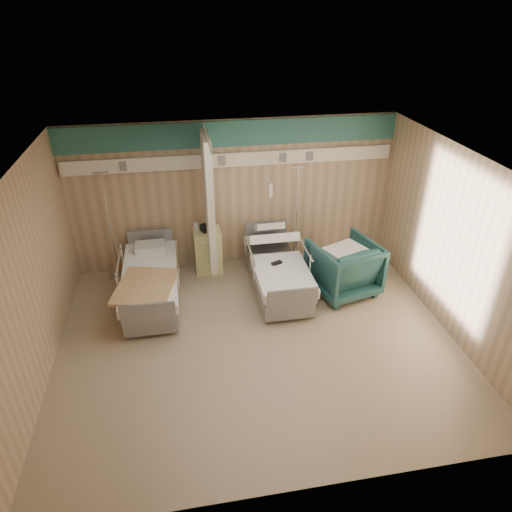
{
  "coord_description": "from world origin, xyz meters",
  "views": [
    {
      "loc": [
        -0.97,
        -5.38,
        4.65
      ],
      "look_at": [
        0.09,
        0.6,
        1.15
      ],
      "focal_mm": 32.0,
      "sensor_mm": 36.0,
      "label": 1
    }
  ],
  "objects_px": {
    "bedside_cabinet": "(208,251)",
    "iv_stand_right": "(294,248)",
    "iv_stand_left": "(115,257)",
    "visitor_armchair": "(344,267)",
    "bed_right": "(277,275)",
    "bed_left": "(151,287)"
  },
  "relations": [
    {
      "from": "bed_left",
      "to": "visitor_armchair",
      "type": "height_order",
      "value": "visitor_armchair"
    },
    {
      "from": "bed_left",
      "to": "visitor_armchair",
      "type": "bearing_deg",
      "value": -3.7
    },
    {
      "from": "bedside_cabinet",
      "to": "iv_stand_right",
      "type": "xyz_separation_m",
      "value": [
        1.65,
        -0.14,
        -0.01
      ]
    },
    {
      "from": "bedside_cabinet",
      "to": "iv_stand_right",
      "type": "relative_size",
      "value": 0.42
    },
    {
      "from": "visitor_armchair",
      "to": "iv_stand_right",
      "type": "height_order",
      "value": "iv_stand_right"
    },
    {
      "from": "bed_left",
      "to": "visitor_armchair",
      "type": "distance_m",
      "value": 3.35
    },
    {
      "from": "bedside_cabinet",
      "to": "iv_stand_left",
      "type": "relative_size",
      "value": 0.41
    },
    {
      "from": "bed_left",
      "to": "visitor_armchair",
      "type": "relative_size",
      "value": 2.01
    },
    {
      "from": "bed_left",
      "to": "iv_stand_right",
      "type": "xyz_separation_m",
      "value": [
        2.7,
        0.76,
        0.1
      ]
    },
    {
      "from": "iv_stand_right",
      "to": "iv_stand_left",
      "type": "relative_size",
      "value": 0.98
    },
    {
      "from": "iv_stand_right",
      "to": "bedside_cabinet",
      "type": "bearing_deg",
      "value": 175.06
    },
    {
      "from": "visitor_armchair",
      "to": "bedside_cabinet",
      "type": "bearing_deg",
      "value": -40.73
    },
    {
      "from": "bedside_cabinet",
      "to": "visitor_armchair",
      "type": "relative_size",
      "value": 0.79
    },
    {
      "from": "bed_right",
      "to": "bed_left",
      "type": "bearing_deg",
      "value": 180.0
    },
    {
      "from": "bedside_cabinet",
      "to": "iv_stand_left",
      "type": "xyz_separation_m",
      "value": [
        -1.72,
        0.08,
        -0.0
      ]
    },
    {
      "from": "bed_right",
      "to": "bedside_cabinet",
      "type": "xyz_separation_m",
      "value": [
        -1.15,
        0.9,
        0.11
      ]
    },
    {
      "from": "bed_right",
      "to": "visitor_armchair",
      "type": "distance_m",
      "value": 1.17
    },
    {
      "from": "iv_stand_left",
      "to": "bed_right",
      "type": "bearing_deg",
      "value": -18.88
    },
    {
      "from": "iv_stand_right",
      "to": "visitor_armchair",
      "type": "bearing_deg",
      "value": -56.8
    },
    {
      "from": "bed_left",
      "to": "bedside_cabinet",
      "type": "height_order",
      "value": "bedside_cabinet"
    },
    {
      "from": "bed_right",
      "to": "bedside_cabinet",
      "type": "distance_m",
      "value": 1.46
    },
    {
      "from": "bed_left",
      "to": "iv_stand_left",
      "type": "distance_m",
      "value": 1.19
    }
  ]
}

